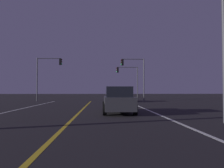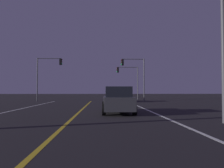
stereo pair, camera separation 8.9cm
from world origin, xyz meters
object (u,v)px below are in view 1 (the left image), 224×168
traffic_light_near_right (133,70)px  traffic_light_near_left (49,69)px  car_ahead_far (113,95)px  traffic_light_far_right (127,75)px  street_lamp_right_near (215,18)px  car_lead_same_lane (118,100)px

traffic_light_near_right → traffic_light_near_left: (-11.81, -0.00, 0.02)m
car_ahead_far → traffic_light_far_right: (2.75, 7.74, 3.23)m
car_ahead_far → traffic_light_near_left: (-8.85, 2.24, 3.61)m
traffic_light_near_right → street_lamp_right_near: size_ratio=0.81×
car_ahead_far → street_lamp_right_near: size_ratio=0.58×
traffic_light_near_left → car_lead_same_lane: bearing=-62.6°
traffic_light_near_left → street_lamp_right_near: size_ratio=0.81×
car_ahead_far → street_lamp_right_near: street_lamp_right_near is taller
car_lead_same_lane → traffic_light_near_left: bearing=27.4°
car_lead_same_lane → street_lamp_right_near: 7.23m
traffic_light_far_right → car_lead_same_lane: bearing=81.7°
car_lead_same_lane → car_ahead_far: 14.05m
traffic_light_near_left → street_lamp_right_near: street_lamp_right_near is taller
traffic_light_near_right → traffic_light_far_right: traffic_light_near_right is taller
traffic_light_near_right → street_lamp_right_near: street_lamp_right_near is taller
car_lead_same_lane → traffic_light_near_right: 17.01m
car_lead_same_lane → street_lamp_right_near: (4.03, -4.56, 3.90)m
car_lead_same_lane → traffic_light_near_right: (3.38, 16.28, 3.59)m
car_lead_same_lane → traffic_light_near_right: traffic_light_near_right is taller
car_lead_same_lane → street_lamp_right_near: street_lamp_right_near is taller
car_lead_same_lane → car_ahead_far: size_ratio=1.00×
car_lead_same_lane → traffic_light_far_right: traffic_light_far_right is taller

